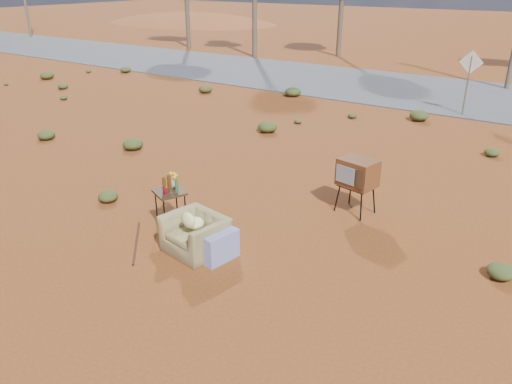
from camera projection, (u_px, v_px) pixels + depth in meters
The scene contains 9 objects.
ground at pixel (211, 246), 8.97m from camera, with size 140.00×140.00×0.00m, color brown.
highway at pixel (442, 94), 20.34m from camera, with size 140.00×7.00×0.04m, color #565659.
dirt_mound at pixel (191, 23), 50.18m from camera, with size 26.00×18.00×2.00m, color brown.
armchair at pixel (199, 231), 8.61m from camera, with size 1.29×0.82×0.88m.
tv_unit at pixel (358, 173), 9.92m from camera, with size 0.81×0.70×1.14m.
side_table at pixel (170, 189), 9.37m from camera, with size 0.70×0.70×1.06m.
rusty_bar at pixel (136, 242), 9.05m from camera, with size 0.04×0.04×1.56m, color #502215.
road_sign at pixel (470, 71), 16.70m from camera, with size 0.78×0.06×2.19m.
scrub_patch at pixel (295, 160), 12.69m from camera, with size 17.49×8.07×0.33m.
Camera 1 is at (5.06, -6.03, 4.48)m, focal length 35.00 mm.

